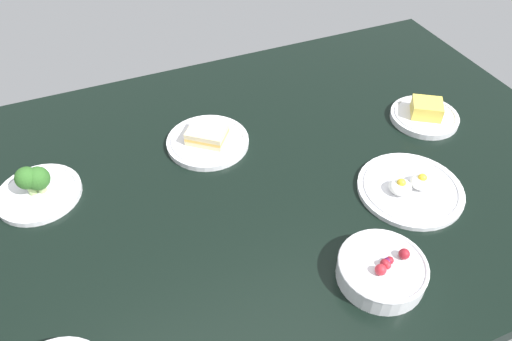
{
  "coord_description": "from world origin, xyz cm",
  "views": [
    {
      "loc": [
        29.96,
        71.44,
        79.26
      ],
      "look_at": [
        0.0,
        0.0,
        6.0
      ],
      "focal_mm": 33.78,
      "sensor_mm": 36.0,
      "label": 1
    }
  ],
  "objects_px": {
    "plate_broccoli": "(37,189)",
    "plate_eggs": "(410,188)",
    "plate_cheese": "(425,115)",
    "bowl_berries": "(382,270)",
    "plate_sandwich": "(208,140)"
  },
  "relations": [
    {
      "from": "plate_cheese",
      "to": "plate_broccoli",
      "type": "bearing_deg",
      "value": -5.94
    },
    {
      "from": "plate_cheese",
      "to": "plate_eggs",
      "type": "xyz_separation_m",
      "value": [
        0.19,
        0.2,
        -0.01
      ]
    },
    {
      "from": "plate_sandwich",
      "to": "plate_broccoli",
      "type": "bearing_deg",
      "value": 3.59
    },
    {
      "from": "plate_sandwich",
      "to": "bowl_berries",
      "type": "height_order",
      "value": "bowl_berries"
    },
    {
      "from": "plate_eggs",
      "to": "bowl_berries",
      "type": "height_order",
      "value": "bowl_berries"
    },
    {
      "from": "plate_eggs",
      "to": "plate_sandwich",
      "type": "xyz_separation_m",
      "value": [
        0.35,
        -0.32,
        0.0
      ]
    },
    {
      "from": "plate_sandwich",
      "to": "bowl_berries",
      "type": "xyz_separation_m",
      "value": [
        -0.17,
        0.48,
        0.01
      ]
    },
    {
      "from": "plate_cheese",
      "to": "plate_sandwich",
      "type": "bearing_deg",
      "value": -12.64
    },
    {
      "from": "plate_cheese",
      "to": "plate_broccoli",
      "type": "relative_size",
      "value": 0.96
    },
    {
      "from": "plate_broccoli",
      "to": "plate_eggs",
      "type": "bearing_deg",
      "value": 158.24
    },
    {
      "from": "plate_broccoli",
      "to": "bowl_berries",
      "type": "relative_size",
      "value": 1.09
    },
    {
      "from": "plate_cheese",
      "to": "bowl_berries",
      "type": "distance_m",
      "value": 0.52
    },
    {
      "from": "plate_eggs",
      "to": "bowl_berries",
      "type": "bearing_deg",
      "value": 41.5
    },
    {
      "from": "plate_broccoli",
      "to": "bowl_berries",
      "type": "height_order",
      "value": "plate_broccoli"
    },
    {
      "from": "plate_cheese",
      "to": "plate_eggs",
      "type": "bearing_deg",
      "value": 46.79
    }
  ]
}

